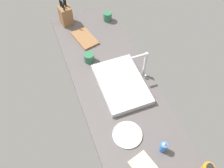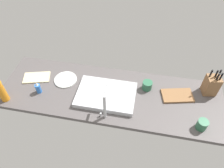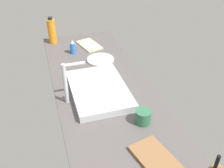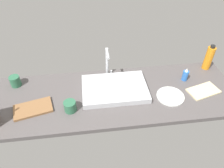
{
  "view_description": "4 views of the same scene",
  "coord_description": "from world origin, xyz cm",
  "px_view_note": "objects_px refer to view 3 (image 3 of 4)",
  "views": [
    {
      "loc": [
        110.73,
        -44.24,
        168.69
      ],
      "look_at": [
        2.89,
        -3.93,
        9.43
      ],
      "focal_mm": 41.04,
      "sensor_mm": 36.0,
      "label": 1
    },
    {
      "loc": [
        -23.9,
        115.68,
        145.76
      ],
      "look_at": [
        -0.84,
        -3.81,
        11.67
      ],
      "focal_mm": 33.73,
      "sensor_mm": 36.0,
      "label": 2
    },
    {
      "loc": [
        -127.38,
        35.27,
        100.6
      ],
      "look_at": [
        -0.58,
        -3.58,
        10.81
      ],
      "focal_mm": 41.6,
      "sensor_mm": 36.0,
      "label": 3
    },
    {
      "loc": [
        -14.62,
        -116.69,
        118.73
      ],
      "look_at": [
        0.36,
        1.59,
        13.04
      ],
      "focal_mm": 34.36,
      "sensor_mm": 36.0,
      "label": 4
    }
  ],
  "objects_px": {
    "faucet": "(67,80)",
    "dish_towel": "(89,45)",
    "dinner_plate": "(100,59)",
    "sink_basin": "(99,90)",
    "water_bottle": "(52,31)",
    "cutting_board": "(157,160)",
    "coffee_mug": "(143,117)",
    "soap_bottle": "(73,48)"
  },
  "relations": [
    {
      "from": "faucet",
      "to": "dish_towel",
      "type": "bearing_deg",
      "value": -21.72
    },
    {
      "from": "sink_basin",
      "to": "dinner_plate",
      "type": "height_order",
      "value": "sink_basin"
    },
    {
      "from": "sink_basin",
      "to": "coffee_mug",
      "type": "height_order",
      "value": "coffee_mug"
    },
    {
      "from": "water_bottle",
      "to": "dish_towel",
      "type": "bearing_deg",
      "value": -117.93
    },
    {
      "from": "water_bottle",
      "to": "dinner_plate",
      "type": "xyz_separation_m",
      "value": [
        -0.43,
        -0.31,
        -0.1
      ]
    },
    {
      "from": "dinner_plate",
      "to": "coffee_mug",
      "type": "xyz_separation_m",
      "value": [
        -0.75,
        -0.04,
        0.03
      ]
    },
    {
      "from": "sink_basin",
      "to": "faucet",
      "type": "xyz_separation_m",
      "value": [
        -0.03,
        0.19,
        0.13
      ]
    },
    {
      "from": "water_bottle",
      "to": "dinner_plate",
      "type": "bearing_deg",
      "value": -143.88
    },
    {
      "from": "coffee_mug",
      "to": "faucet",
      "type": "bearing_deg",
      "value": 49.14
    },
    {
      "from": "dinner_plate",
      "to": "sink_basin",
      "type": "bearing_deg",
      "value": 163.77
    },
    {
      "from": "sink_basin",
      "to": "faucet",
      "type": "distance_m",
      "value": 0.23
    },
    {
      "from": "faucet",
      "to": "dinner_plate",
      "type": "distance_m",
      "value": 0.56
    },
    {
      "from": "faucet",
      "to": "dish_towel",
      "type": "distance_m",
      "value": 0.79
    },
    {
      "from": "faucet",
      "to": "coffee_mug",
      "type": "height_order",
      "value": "faucet"
    },
    {
      "from": "soap_bottle",
      "to": "sink_basin",
      "type": "bearing_deg",
      "value": -174.15
    },
    {
      "from": "dish_towel",
      "to": "coffee_mug",
      "type": "relative_size",
      "value": 2.77
    },
    {
      "from": "soap_bottle",
      "to": "cutting_board",
      "type": "bearing_deg",
      "value": -171.43
    },
    {
      "from": "sink_basin",
      "to": "dish_towel",
      "type": "xyz_separation_m",
      "value": [
        0.69,
        -0.09,
        -0.02
      ]
    },
    {
      "from": "soap_bottle",
      "to": "dish_towel",
      "type": "xyz_separation_m",
      "value": [
        0.1,
        -0.16,
        -0.04
      ]
    },
    {
      "from": "cutting_board",
      "to": "soap_bottle",
      "type": "relative_size",
      "value": 2.28
    },
    {
      "from": "water_bottle",
      "to": "dinner_plate",
      "type": "height_order",
      "value": "water_bottle"
    },
    {
      "from": "soap_bottle",
      "to": "water_bottle",
      "type": "relative_size",
      "value": 0.51
    },
    {
      "from": "dinner_plate",
      "to": "dish_towel",
      "type": "bearing_deg",
      "value": 5.13
    },
    {
      "from": "dish_towel",
      "to": "cutting_board",
      "type": "bearing_deg",
      "value": -178.9
    },
    {
      "from": "dish_towel",
      "to": "coffee_mug",
      "type": "bearing_deg",
      "value": -176.36
    },
    {
      "from": "soap_bottle",
      "to": "dish_towel",
      "type": "bearing_deg",
      "value": -58.33
    },
    {
      "from": "sink_basin",
      "to": "dinner_plate",
      "type": "xyz_separation_m",
      "value": [
        0.41,
        -0.12,
        -0.02
      ]
    },
    {
      "from": "faucet",
      "to": "dinner_plate",
      "type": "relative_size",
      "value": 1.26
    },
    {
      "from": "water_bottle",
      "to": "cutting_board",
      "type": "bearing_deg",
      "value": -167.79
    },
    {
      "from": "coffee_mug",
      "to": "dish_towel",
      "type": "bearing_deg",
      "value": 3.64
    },
    {
      "from": "faucet",
      "to": "coffee_mug",
      "type": "relative_size",
      "value": 3.03
    },
    {
      "from": "coffee_mug",
      "to": "soap_bottle",
      "type": "bearing_deg",
      "value": 13.35
    },
    {
      "from": "water_bottle",
      "to": "sink_basin",
      "type": "bearing_deg",
      "value": -167.05
    },
    {
      "from": "faucet",
      "to": "coffee_mug",
      "type": "distance_m",
      "value": 0.48
    },
    {
      "from": "sink_basin",
      "to": "cutting_board",
      "type": "xyz_separation_m",
      "value": [
        -0.6,
        -0.12,
        -0.01
      ]
    },
    {
      "from": "water_bottle",
      "to": "dish_towel",
      "type": "distance_m",
      "value": 0.34
    },
    {
      "from": "sink_basin",
      "to": "coffee_mug",
      "type": "bearing_deg",
      "value": -154.7
    },
    {
      "from": "faucet",
      "to": "cutting_board",
      "type": "relative_size",
      "value": 0.99
    },
    {
      "from": "water_bottle",
      "to": "dish_towel",
      "type": "relative_size",
      "value": 0.96
    },
    {
      "from": "dish_towel",
      "to": "coffee_mug",
      "type": "height_order",
      "value": "coffee_mug"
    },
    {
      "from": "cutting_board",
      "to": "sink_basin",
      "type": "bearing_deg",
      "value": 11.18
    },
    {
      "from": "faucet",
      "to": "sink_basin",
      "type": "bearing_deg",
      "value": -79.98
    }
  ]
}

